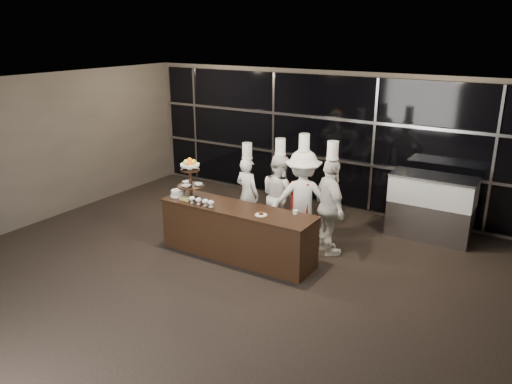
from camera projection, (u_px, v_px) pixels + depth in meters
The scene contains 14 objects.
room at pixel (173, 204), 7.01m from camera, with size 10.00×10.00×10.00m.
window_wall at pixel (321, 140), 10.99m from camera, with size 8.60×0.10×2.80m.
buffet_counter at pixel (237, 232), 8.69m from camera, with size 2.84×0.74×0.92m.
display_stand at pixel (190, 175), 8.92m from camera, with size 0.48×0.48×0.74m.
compotes at pixel (201, 201), 8.64m from camera, with size 0.52×0.11×0.12m.
layer_cake at pixel (178, 193), 9.12m from camera, with size 0.30×0.30×0.11m.
pastry_squares at pixel (186, 199), 8.90m from camera, with size 0.20×0.13×0.05m.
small_plate at pixel (261, 214), 8.19m from camera, with size 0.20×0.20×0.05m.
chef_cup at pixel (295, 212), 8.24m from camera, with size 0.08×0.08×0.07m, color white.
display_case at pixel (431, 204), 9.42m from camera, with size 1.54×0.67×1.24m.
chef_a at pixel (247, 192), 9.81m from camera, with size 0.58×0.43×1.76m.
chef_b at pixel (280, 195), 9.47m from camera, with size 0.99×0.92×1.92m.
chef_c at pixel (303, 198), 9.08m from camera, with size 1.33×1.12×2.09m.
chef_d at pixel (330, 207), 8.68m from camera, with size 1.04×1.01×2.05m.
Camera 1 is at (4.48, -4.99, 3.85)m, focal length 35.00 mm.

